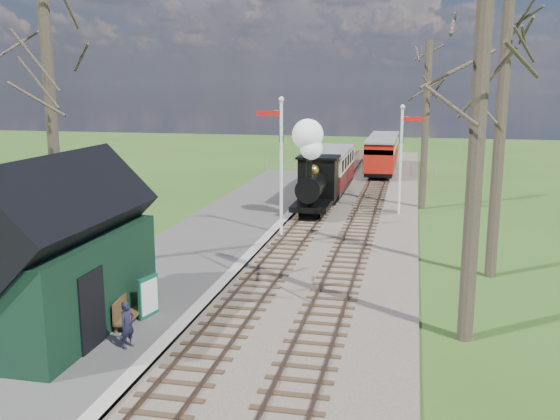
{
  "coord_description": "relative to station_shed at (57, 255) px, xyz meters",
  "views": [
    {
      "loc": [
        4.95,
        -10.49,
        6.8
      ],
      "look_at": [
        -0.4,
        14.34,
        1.6
      ],
      "focal_mm": 40.0,
      "sensor_mm": 36.0,
      "label": 1
    }
  ],
  "objects": [
    {
      "name": "person",
      "position": [
        2.36,
        -0.81,
        -1.46
      ],
      "size": [
        0.43,
        0.51,
        1.21
      ],
      "primitive_type": "imported",
      "rotation": [
        0.0,
        0.0,
        1.21
      ],
      "color": "black",
      "rests_on": "platform"
    },
    {
      "name": "fence_line",
      "position": [
        4.6,
        32.0,
        -1.72
      ],
      "size": [
        12.6,
        0.08,
        1.0
      ],
      "color": "slate",
      "rests_on": "ground"
    },
    {
      "name": "semaphore_far",
      "position": [
        8.67,
        18.0,
        1.08
      ],
      "size": [
        1.22,
        0.24,
        5.72
      ],
      "color": "silver",
      "rests_on": "ground"
    },
    {
      "name": "platform",
      "position": [
        0.8,
        10.0,
        -2.17
      ],
      "size": [
        5.0,
        44.0,
        0.2
      ],
      "primitive_type": "cube",
      "color": "#474442",
      "rests_on": "ground"
    },
    {
      "name": "track_near",
      "position": [
        4.3,
        18.0,
        -2.17
      ],
      "size": [
        1.6,
        60.0,
        0.15
      ],
      "color": "brown",
      "rests_on": "ground"
    },
    {
      "name": "red_carriage_a",
      "position": [
        6.9,
        30.93,
        -0.73
      ],
      "size": [
        2.13,
        5.26,
        2.24
      ],
      "color": "black",
      "rests_on": "ground"
    },
    {
      "name": "semaphore_near",
      "position": [
        3.53,
        12.0,
        1.35
      ],
      "size": [
        1.22,
        0.24,
        6.22
      ],
      "color": "silver",
      "rests_on": "ground"
    },
    {
      "name": "sign_board",
      "position": [
        1.99,
        1.3,
        -1.47
      ],
      "size": [
        0.29,
        0.81,
        1.2
      ],
      "color": "#0F4834",
      "rests_on": "platform"
    },
    {
      "name": "red_carriage_b",
      "position": [
        6.9,
        36.43,
        -0.73
      ],
      "size": [
        2.13,
        5.26,
        2.24
      ],
      "color": "black",
      "rests_on": "ground"
    },
    {
      "name": "station_shed",
      "position": [
        0.0,
        0.0,
        0.0
      ],
      "size": [
        3.25,
        6.3,
        4.78
      ],
      "color": "black",
      "rests_on": "platform"
    },
    {
      "name": "ballast_bed",
      "position": [
        5.6,
        18.0,
        -2.22
      ],
      "size": [
        8.0,
        60.0,
        0.1
      ],
      "primitive_type": "cube",
      "color": "brown",
      "rests_on": "ground"
    },
    {
      "name": "bench",
      "position": [
        1.6,
        0.6,
        -1.69
      ],
      "size": [
        0.59,
        1.46,
        0.81
      ],
      "color": "#4E361C",
      "rests_on": "platform"
    },
    {
      "name": "coach",
      "position": [
        4.3,
        22.96,
        -0.63
      ],
      "size": [
        2.29,
        7.84,
        2.41
      ],
      "color": "black",
      "rests_on": "ground"
    },
    {
      "name": "coping_strip",
      "position": [
        3.1,
        10.0,
        -2.16
      ],
      "size": [
        0.4,
        44.0,
        0.21
      ],
      "primitive_type": "cube",
      "color": "#B2AD9E",
      "rests_on": "ground"
    },
    {
      "name": "locomotive",
      "position": [
        4.29,
        16.89,
        -0.03
      ],
      "size": [
        1.96,
        4.57,
        4.9
      ],
      "color": "black",
      "rests_on": "ground"
    },
    {
      "name": "track_far",
      "position": [
        6.9,
        18.0,
        -2.17
      ],
      "size": [
        1.6,
        60.0,
        0.15
      ],
      "color": "brown",
      "rests_on": "ground"
    },
    {
      "name": "bare_trees",
      "position": [
        5.63,
        6.1,
        2.94
      ],
      "size": [
        15.51,
        22.39,
        12.0
      ],
      "color": "#382D23",
      "rests_on": "ground"
    },
    {
      "name": "distant_hills",
      "position": [
        5.7,
        60.38,
        -18.47
      ],
      "size": [
        114.4,
        48.0,
        22.02
      ],
      "color": "#385B23",
      "rests_on": "ground"
    }
  ]
}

